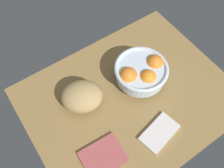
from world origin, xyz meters
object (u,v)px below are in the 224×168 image
at_px(fruit_bowl, 141,72).
at_px(napkin_spare, 160,132).
at_px(napkin_folded, 103,157).
at_px(bread_loaf, 82,96).

height_order(fruit_bowl, napkin_spare, fruit_bowl).
xyz_separation_m(napkin_folded, napkin_spare, (-0.22, 0.04, 0.00)).
height_order(fruit_bowl, napkin_folded, fruit_bowl).
bearing_deg(bread_loaf, napkin_folded, 76.52).
xyz_separation_m(fruit_bowl, napkin_folded, (0.30, 0.18, -0.05)).
distance_m(napkin_folded, napkin_spare, 0.22).
relative_size(bread_loaf, napkin_spare, 1.09).
relative_size(fruit_bowl, napkin_folded, 1.46).
relative_size(fruit_bowl, bread_loaf, 1.34).
bearing_deg(fruit_bowl, bread_loaf, -10.78).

